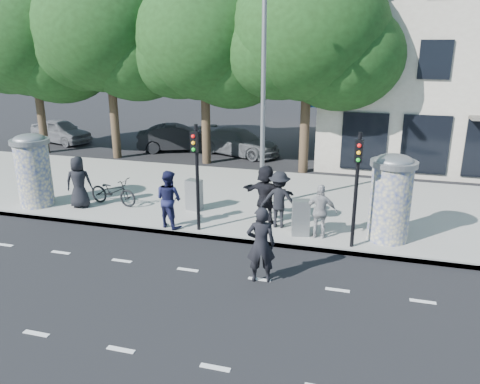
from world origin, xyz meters
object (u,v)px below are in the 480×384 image
(ped_f, at_px, (266,194))
(ad_column_right, at_px, (391,196))
(ped_c, at_px, (169,199))
(cabinet_left, at_px, (194,195))
(man_road, at_px, (261,245))
(ped_d, at_px, (279,199))
(car_left, at_px, (61,131))
(ped_e, at_px, (321,212))
(ped_a, at_px, (79,182))
(cabinet_right, at_px, (301,218))
(ad_column_left, at_px, (33,168))
(car_right, at_px, (238,142))
(traffic_pole_near, at_px, (196,167))
(traffic_pole_far, at_px, (357,179))
(street_lamp, at_px, (263,76))
(bicycle, at_px, (113,191))
(car_mid, at_px, (178,138))

(ped_f, bearing_deg, ad_column_right, -174.01)
(ped_c, bearing_deg, cabinet_left, -76.49)
(man_road, bearing_deg, ped_d, -100.49)
(car_left, bearing_deg, ped_e, -105.63)
(ped_a, relative_size, cabinet_right, 1.66)
(ad_column_left, distance_m, ped_f, 8.54)
(ped_a, xyz_separation_m, ped_c, (3.90, -0.86, 0.00))
(ad_column_left, height_order, ped_f, ad_column_left)
(cabinet_left, bearing_deg, ped_f, 1.10)
(ped_e, relative_size, car_left, 0.40)
(ped_c, relative_size, cabinet_right, 1.67)
(ped_a, distance_m, car_left, 13.24)
(man_road, bearing_deg, ped_c, -48.45)
(cabinet_right, distance_m, car_left, 19.58)
(ped_f, bearing_deg, man_road, 112.59)
(ped_c, relative_size, car_left, 0.45)
(ad_column_left, height_order, ad_column_right, same)
(ped_f, relative_size, cabinet_right, 1.73)
(cabinet_left, bearing_deg, ped_d, -1.95)
(ped_d, relative_size, ped_e, 1.10)
(ped_c, bearing_deg, car_right, -65.83)
(traffic_pole_near, distance_m, traffic_pole_far, 4.80)
(ped_c, bearing_deg, street_lamp, -111.08)
(ped_c, relative_size, ped_f, 0.96)
(ad_column_right, distance_m, cabinet_right, 2.75)
(traffic_pole_far, bearing_deg, car_left, 147.97)
(ad_column_left, relative_size, traffic_pole_near, 0.78)
(ped_e, relative_size, cabinet_left, 1.53)
(traffic_pole_near, distance_m, street_lamp, 4.07)
(cabinet_left, relative_size, cabinet_right, 0.98)
(ad_column_right, bearing_deg, cabinet_left, 172.44)
(cabinet_right, height_order, car_right, car_right)
(traffic_pole_near, distance_m, ped_d, 2.86)
(ped_e, height_order, cabinet_right, ped_e)
(cabinet_right, bearing_deg, ped_f, 136.67)
(man_road, relative_size, bicycle, 1.03)
(ad_column_left, distance_m, traffic_pole_near, 6.67)
(traffic_pole_near, bearing_deg, traffic_pole_far, 0.00)
(ped_f, height_order, car_mid, ped_f)
(ped_d, distance_m, bicycle, 6.33)
(man_road, bearing_deg, cabinet_right, -115.06)
(street_lamp, relative_size, ped_d, 4.32)
(car_right, bearing_deg, ad_column_right, -123.94)
(traffic_pole_near, relative_size, car_left, 0.81)
(traffic_pole_far, bearing_deg, cabinet_left, 162.36)
(bicycle, distance_m, car_mid, 9.81)
(ad_column_right, xyz_separation_m, ped_d, (-3.39, 0.11, -0.46))
(car_right, bearing_deg, ped_d, -137.85)
(ped_c, bearing_deg, ped_e, -155.37)
(cabinet_left, bearing_deg, car_right, 107.88)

